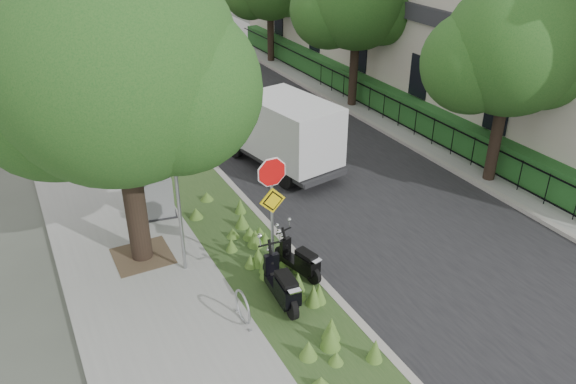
{
  "coord_description": "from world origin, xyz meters",
  "views": [
    {
      "loc": [
        -6.14,
        -9.31,
        8.29
      ],
      "look_at": [
        -0.16,
        2.19,
        1.3
      ],
      "focal_mm": 35.0,
      "sensor_mm": 36.0,
      "label": 1
    }
  ],
  "objects_px": {
    "sign_assembly": "(272,194)",
    "scooter_far": "(284,289)",
    "scooter_near": "(302,263)",
    "box_truck": "(282,129)",
    "utility_cabinet": "(159,198)"
  },
  "relations": [
    {
      "from": "scooter_near",
      "to": "box_truck",
      "type": "relative_size",
      "value": 0.32
    },
    {
      "from": "sign_assembly",
      "to": "box_truck",
      "type": "bearing_deg",
      "value": 60.98
    },
    {
      "from": "scooter_far",
      "to": "utility_cabinet",
      "type": "relative_size",
      "value": 1.57
    },
    {
      "from": "utility_cabinet",
      "to": "box_truck",
      "type": "bearing_deg",
      "value": 17.36
    },
    {
      "from": "scooter_far",
      "to": "utility_cabinet",
      "type": "xyz_separation_m",
      "value": [
        -1.33,
        5.09,
        0.14
      ]
    },
    {
      "from": "scooter_near",
      "to": "utility_cabinet",
      "type": "xyz_separation_m",
      "value": [
        -2.21,
        4.34,
        0.21
      ]
    },
    {
      "from": "sign_assembly",
      "to": "scooter_far",
      "type": "bearing_deg",
      "value": -104.65
    },
    {
      "from": "sign_assembly",
      "to": "scooter_far",
      "type": "distance_m",
      "value": 2.12
    },
    {
      "from": "sign_assembly",
      "to": "scooter_near",
      "type": "distance_m",
      "value": 1.97
    },
    {
      "from": "sign_assembly",
      "to": "utility_cabinet",
      "type": "distance_m",
      "value": 4.6
    },
    {
      "from": "sign_assembly",
      "to": "scooter_far",
      "type": "relative_size",
      "value": 1.73
    },
    {
      "from": "scooter_near",
      "to": "scooter_far",
      "type": "bearing_deg",
      "value": -139.39
    },
    {
      "from": "scooter_near",
      "to": "box_truck",
      "type": "xyz_separation_m",
      "value": [
        2.42,
        5.79,
        0.89
      ]
    },
    {
      "from": "scooter_near",
      "to": "sign_assembly",
      "type": "bearing_deg",
      "value": 148.39
    },
    {
      "from": "utility_cabinet",
      "to": "scooter_far",
      "type": "bearing_deg",
      "value": -75.33
    }
  ]
}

